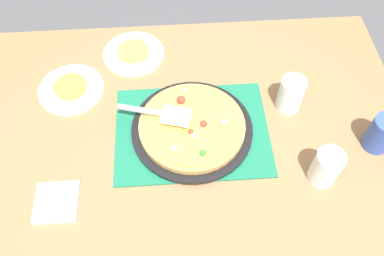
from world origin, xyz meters
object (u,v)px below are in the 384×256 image
(pizza_server, at_px, (161,113))
(pizza_pan, at_px, (192,129))
(pizza, at_px, (192,125))
(served_slice_left, at_px, (70,87))
(served_slice_right, at_px, (133,51))
(plate_far_right, at_px, (134,54))
(cup_near, at_px, (326,167))
(plate_near_left, at_px, (71,89))
(cup_far, at_px, (381,134))
(cup_corner, at_px, (291,94))
(napkin_stack, at_px, (57,202))

(pizza_server, bearing_deg, pizza_pan, 164.29)
(pizza, bearing_deg, served_slice_left, -26.44)
(served_slice_left, distance_m, served_slice_right, 0.26)
(plate_far_right, xyz_separation_m, cup_near, (-0.55, 0.54, 0.06))
(plate_far_right, height_order, served_slice_left, served_slice_left)
(cup_near, bearing_deg, served_slice_right, -44.23)
(plate_near_left, xyz_separation_m, served_slice_left, (0.00, 0.00, 0.01))
(plate_near_left, distance_m, cup_far, 1.00)
(pizza_pan, bearing_deg, cup_corner, -165.82)
(served_slice_left, xyz_separation_m, cup_near, (-0.76, 0.38, 0.04))
(served_slice_left, height_order, cup_far, cup_far)
(cup_corner, bearing_deg, pizza_pan, 14.18)
(pizza_server, bearing_deg, pizza, 164.53)
(cup_far, height_order, pizza_server, cup_far)
(pizza_pan, relative_size, cup_corner, 3.17)
(pizza_pan, xyz_separation_m, napkin_stack, (0.40, 0.22, -0.01))
(cup_far, bearing_deg, plate_far_right, -30.36)
(pizza_pan, relative_size, plate_far_right, 1.73)
(plate_far_right, xyz_separation_m, pizza_server, (-0.09, 0.32, 0.06))
(plate_near_left, bearing_deg, served_slice_right, -143.78)
(served_slice_left, distance_m, pizza_server, 0.35)
(plate_far_right, bearing_deg, cup_far, 149.64)
(served_slice_right, distance_m, cup_corner, 0.58)
(plate_near_left, relative_size, served_slice_right, 2.00)
(pizza_pan, bearing_deg, pizza, -102.37)
(served_slice_left, xyz_separation_m, served_slice_right, (-0.21, -0.15, 0.00))
(pizza, xyz_separation_m, cup_far, (-0.56, 0.09, 0.03))
(plate_near_left, relative_size, napkin_stack, 1.83)
(pizza_server, bearing_deg, napkin_stack, 38.89)
(cup_corner, relative_size, napkin_stack, 1.00)
(plate_far_right, height_order, pizza_server, pizza_server)
(pizza_pan, relative_size, cup_near, 3.17)
(plate_near_left, xyz_separation_m, cup_near, (-0.76, 0.38, 0.06))
(pizza_pan, distance_m, cup_near, 0.41)
(pizza_pan, relative_size, cup_far, 3.17)
(pizza_pan, distance_m, served_slice_right, 0.40)
(served_slice_left, relative_size, cup_near, 0.92)
(served_slice_left, bearing_deg, cup_corner, 170.75)
(napkin_stack, bearing_deg, pizza_server, -141.11)
(plate_near_left, height_order, pizza_server, pizza_server)
(plate_near_left, bearing_deg, pizza_pan, 153.51)
(pizza_server, relative_size, napkin_stack, 1.94)
(cup_far, relative_size, napkin_stack, 1.00)
(served_slice_right, bearing_deg, napkin_stack, 69.90)
(cup_near, bearing_deg, pizza, -27.18)
(served_slice_left, bearing_deg, pizza_pan, 153.51)
(served_slice_left, bearing_deg, cup_near, 153.20)
(pizza, distance_m, pizza_server, 0.10)
(served_slice_right, bearing_deg, cup_far, 149.64)
(pizza_pan, xyz_separation_m, cup_far, (-0.56, 0.09, 0.05))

